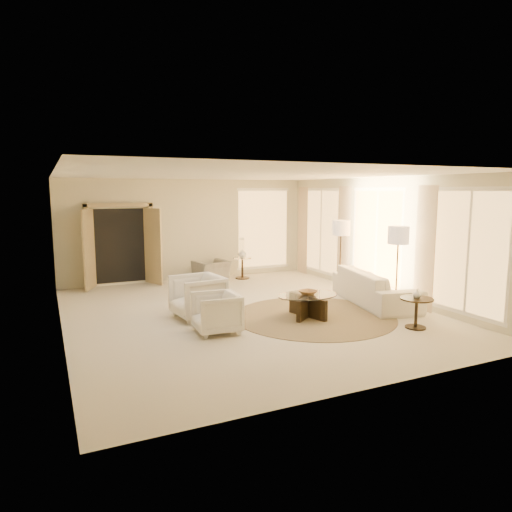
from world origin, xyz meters
name	(u,v)px	position (x,y,z in m)	size (l,w,h in m)	color
room	(246,245)	(0.00, 0.00, 1.40)	(7.04, 8.04, 2.83)	beige
windows_right	(379,239)	(3.45, 0.10, 1.35)	(0.10, 6.40, 2.40)	#F3B761
window_back_corner	(263,229)	(2.30, 3.95, 1.35)	(1.70, 0.10, 2.40)	#F3B761
curtains_right	(353,238)	(3.40, 1.00, 1.30)	(0.06, 5.20, 2.60)	#C6B091
french_doors	(121,246)	(-1.90, 3.82, 1.07)	(1.95, 0.66, 2.16)	tan
area_rug	(314,316)	(1.10, -0.83, 0.01)	(3.23, 3.23, 0.01)	#433622
sofa	(375,287)	(2.90, -0.49, 0.37)	(2.53, 0.99, 0.74)	white
armchair_left	(198,294)	(-1.02, 0.07, 0.46)	(0.90, 0.84, 0.93)	white
armchair_right	(216,311)	(-1.02, -0.99, 0.39)	(0.76, 0.71, 0.78)	white
accent_chair	(211,268)	(0.44, 3.40, 0.38)	(0.88, 0.57, 0.76)	gray
coffee_table	(308,303)	(0.95, -0.84, 0.29)	(1.59, 1.59, 0.46)	black
end_table	(416,308)	(2.37, -2.28, 0.38)	(0.59, 0.59, 0.56)	black
side_table	(242,266)	(1.37, 3.40, 0.37)	(0.52, 0.52, 0.61)	black
floor_lamp_near	(341,231)	(2.90, 0.84, 1.51)	(0.43, 0.43, 1.77)	black
floor_lamp_far	(398,239)	(2.90, -1.16, 1.50)	(0.43, 0.43, 1.76)	black
bowl	(308,293)	(0.95, -0.84, 0.50)	(0.34, 0.34, 0.08)	brown
end_vase	(417,294)	(2.37, -2.28, 0.64)	(0.16, 0.16, 0.16)	white
side_vase	(242,253)	(1.37, 3.40, 0.73)	(0.23, 0.23, 0.24)	white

